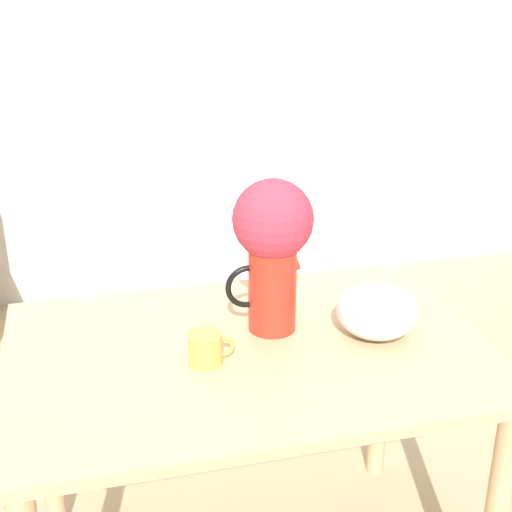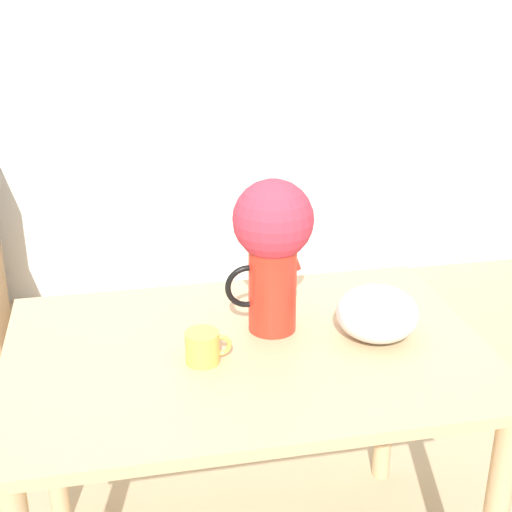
{
  "view_description": "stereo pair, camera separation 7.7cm",
  "coord_description": "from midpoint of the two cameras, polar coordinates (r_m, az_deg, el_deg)",
  "views": [
    {
      "loc": [
        -0.37,
        -1.62,
        1.68
      ],
      "look_at": [
        0.04,
        0.0,
        0.98
      ],
      "focal_mm": 50.0,
      "sensor_mm": 36.0,
      "label": 1
    },
    {
      "loc": [
        -0.29,
        -1.63,
        1.68
      ],
      "look_at": [
        0.04,
        0.0,
        0.98
      ],
      "focal_mm": 50.0,
      "sensor_mm": 36.0,
      "label": 2
    }
  ],
  "objects": [
    {
      "name": "flower_vase",
      "position": [
        1.8,
        2.56,
        1.32
      ],
      "size": [
        0.23,
        0.21,
        0.41
      ],
      "color": "red",
      "rests_on": "table"
    },
    {
      "name": "coffee_mug",
      "position": [
        1.74,
        -2.96,
        -7.3
      ],
      "size": [
        0.11,
        0.08,
        0.08
      ],
      "color": "gold",
      "rests_on": "table"
    },
    {
      "name": "white_bowl",
      "position": [
        1.87,
        10.86,
        -4.54
      ],
      "size": [
        0.21,
        0.21,
        0.14
      ],
      "color": "silver",
      "rests_on": "table"
    },
    {
      "name": "wall_back",
      "position": [
        3.65,
        -6.62,
        16.49
      ],
      "size": [
        8.0,
        0.05,
        2.6
      ],
      "color": "silver",
      "rests_on": "ground_plane"
    },
    {
      "name": "table",
      "position": [
        1.88,
        0.4,
        -10.41
      ],
      "size": [
        1.21,
        0.81,
        0.77
      ],
      "color": "tan",
      "rests_on": "ground_plane"
    }
  ]
}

